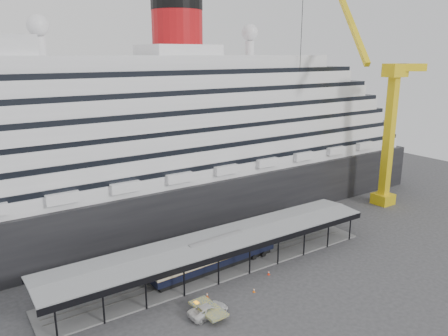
{
  "coord_description": "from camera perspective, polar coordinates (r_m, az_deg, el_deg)",
  "views": [
    {
      "loc": [
        -34.91,
        -47.79,
        33.11
      ],
      "look_at": [
        2.89,
        8.0,
        15.49
      ],
      "focal_mm": 35.0,
      "sensor_mm": 36.0,
      "label": 1
    }
  ],
  "objects": [
    {
      "name": "platform_canopy",
      "position": [
        70.36,
        -0.59,
        -11.26
      ],
      "size": [
        56.0,
        9.18,
        5.3
      ],
      "color": "slate",
      "rests_on": "ground"
    },
    {
      "name": "port_truck",
      "position": [
        59.9,
        -2.06,
        -18.04
      ],
      "size": [
        5.61,
        2.82,
        1.52
      ],
      "primitive_type": "imported",
      "rotation": [
        0.0,
        0.0,
        1.62
      ],
      "color": "silver",
      "rests_on": "ground"
    },
    {
      "name": "crane_yellow",
      "position": [
        101.46,
        20.39,
        6.29
      ],
      "size": [
        23.83,
        18.78,
        47.6
      ],
      "color": "yellow",
      "rests_on": "ground"
    },
    {
      "name": "traffic_cone_right",
      "position": [
        69.75,
        5.86,
        -13.44
      ],
      "size": [
        0.4,
        0.4,
        0.7
      ],
      "rotation": [
        0.0,
        0.0,
        0.12
      ],
      "color": "#F4310D",
      "rests_on": "ground"
    },
    {
      "name": "pullman_carriage",
      "position": [
        69.88,
        -1.08,
        -11.18
      ],
      "size": [
        22.49,
        4.16,
        21.95
      ],
      "rotation": [
        0.0,
        0.0,
        0.06
      ],
      "color": "black",
      "rests_on": "ground"
    },
    {
      "name": "traffic_cone_mid",
      "position": [
        65.09,
        3.93,
        -15.62
      ],
      "size": [
        0.35,
        0.35,
        0.66
      ],
      "rotation": [
        0.0,
        0.0,
        0.04
      ],
      "color": "orange",
      "rests_on": "ground"
    },
    {
      "name": "traffic_cone_left",
      "position": [
        63.68,
        -2.23,
        -16.24
      ],
      "size": [
        0.53,
        0.53,
        0.85
      ],
      "rotation": [
        0.0,
        0.0,
        -0.25
      ],
      "color": "#DC4E0C",
      "rests_on": "ground"
    },
    {
      "name": "ground",
      "position": [
        67.81,
        1.83,
        -14.58
      ],
      "size": [
        200.0,
        200.0,
        0.0
      ],
      "primitive_type": "plane",
      "color": "#323234",
      "rests_on": "ground"
    },
    {
      "name": "cruise_ship",
      "position": [
        88.35,
        -10.35,
        4.8
      ],
      "size": [
        130.0,
        30.0,
        43.9
      ],
      "color": "black",
      "rests_on": "ground"
    }
  ]
}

